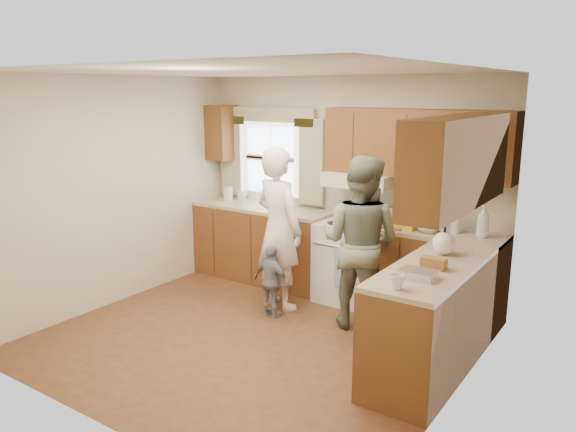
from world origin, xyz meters
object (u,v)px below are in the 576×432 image
Objects in this scene: woman_left at (279,229)px; child at (272,281)px; woman_right at (360,243)px; stove at (355,261)px.

child is at bearing 125.76° from woman_left.
child is (0.11, -0.28, -0.49)m from woman_left.
stove is at bearing -62.54° from woman_right.
woman_right is at bearing -162.45° from woman_left.
woman_right is (0.36, -0.59, 0.40)m from stove.
woman_left is 2.27× the size of child.
woman_left reaches higher than woman_right.
woman_left reaches higher than child.
child is at bearing -118.55° from stove.
woman_left is at bearing -133.73° from stove.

